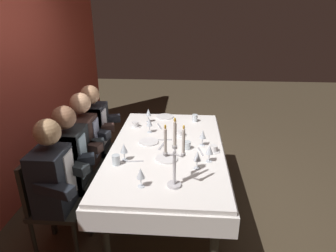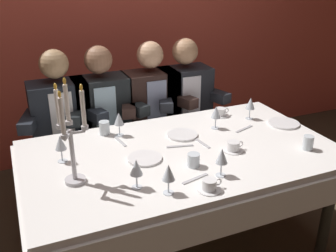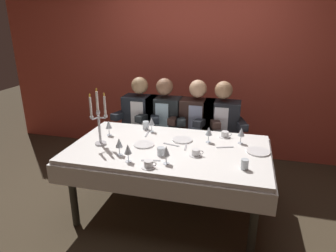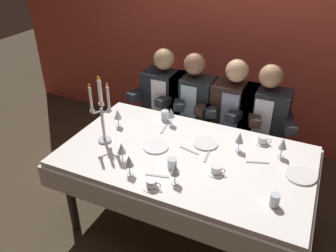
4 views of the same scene
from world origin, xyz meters
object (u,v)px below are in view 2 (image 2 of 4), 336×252
at_px(dining_table, 182,167).
at_px(wine_glass_1, 250,104).
at_px(wine_glass_4, 222,156).
at_px(seated_diner_3, 184,98).
at_px(dinner_plate_0, 145,158).
at_px(coffee_cup_0, 210,185).
at_px(wine_glass_2, 60,144).
at_px(water_tumbler_1, 194,160).
at_px(seated_diner_1, 102,110).
at_px(seated_diner_0, 60,116).
at_px(coffee_cup_2, 233,147).
at_px(wine_glass_3, 136,168).
at_px(wine_glass_5, 168,173).
at_px(coffee_cup_1, 221,112).
at_px(seated_diner_2, 151,103).
at_px(candelabra, 71,139).
at_px(dinner_plate_1, 182,135).
at_px(water_tumbler_2, 104,128).
at_px(dinner_plate_2, 284,123).
at_px(wine_glass_6, 119,119).
at_px(water_tumbler_0, 308,143).

xyz_separation_m(dining_table, wine_glass_1, (0.67, 0.27, 0.24)).
bearing_deg(wine_glass_4, seated_diner_3, 73.60).
xyz_separation_m(dinner_plate_0, coffee_cup_0, (0.19, -0.44, 0.02)).
relative_size(dinner_plate_0, wine_glass_2, 1.24).
xyz_separation_m(water_tumbler_1, seated_diner_3, (0.45, 1.09, -0.04)).
bearing_deg(seated_diner_1, seated_diner_0, 180.00).
distance_m(wine_glass_2, wine_glass_4, 0.91).
relative_size(wine_glass_2, seated_diner_1, 0.13).
bearing_deg(coffee_cup_2, wine_glass_3, -166.52).
bearing_deg(wine_glass_5, coffee_cup_1, 46.26).
bearing_deg(seated_diner_2, dinner_plate_0, -112.80).
relative_size(coffee_cup_1, seated_diner_0, 0.11).
relative_size(candelabra, dinner_plate_1, 2.80).
relative_size(water_tumbler_2, seated_diner_3, 0.07).
xyz_separation_m(water_tumbler_1, seated_diner_2, (0.15, 1.09, -0.04)).
relative_size(dinner_plate_2, seated_diner_3, 0.18).
xyz_separation_m(dining_table, wine_glass_4, (0.07, -0.35, 0.24)).
distance_m(wine_glass_5, wine_glass_6, 0.76).
height_order(dinner_plate_1, water_tumbler_0, water_tumbler_0).
distance_m(wine_glass_3, seated_diner_2, 1.29).
height_order(wine_glass_3, coffee_cup_1, wine_glass_3).
xyz_separation_m(water_tumbler_1, coffee_cup_0, (-0.04, -0.25, -0.01)).
relative_size(wine_glass_5, water_tumbler_2, 1.78).
xyz_separation_m(dinner_plate_0, dinner_plate_2, (1.09, 0.11, 0.00)).
distance_m(coffee_cup_0, seated_diner_0, 1.44).
distance_m(wine_glass_5, seated_diner_3, 1.46).
relative_size(dinner_plate_0, seated_diner_2, 0.16).
relative_size(coffee_cup_0, coffee_cup_1, 1.00).
bearing_deg(seated_diner_0, water_tumbler_2, -64.29).
bearing_deg(dining_table, coffee_cup_1, 38.61).
distance_m(candelabra, dinner_plate_1, 0.86).
height_order(candelabra, dinner_plate_2, candelabra).
xyz_separation_m(wine_glass_2, seated_diner_2, (0.83, 0.74, -0.12)).
bearing_deg(wine_glass_3, water_tumbler_1, 13.43).
xyz_separation_m(dinner_plate_1, water_tumbler_1, (-0.12, -0.40, 0.03)).
height_order(wine_glass_5, seated_diner_2, seated_diner_2).
distance_m(wine_glass_4, water_tumbler_1, 0.19).
xyz_separation_m(wine_glass_6, water_tumbler_2, (-0.09, 0.06, -0.07)).
distance_m(water_tumbler_1, seated_diner_0, 1.23).
relative_size(water_tumbler_0, water_tumbler_1, 1.16).
bearing_deg(dinner_plate_1, wine_glass_2, -176.56).
height_order(wine_glass_3, wine_glass_4, same).
bearing_deg(seated_diner_3, candelabra, -137.97).
bearing_deg(candelabra, water_tumbler_1, -8.17).
bearing_deg(dinner_plate_2, wine_glass_3, -162.96).
distance_m(dining_table, seated_diner_0, 1.08).
height_order(dining_table, seated_diner_1, seated_diner_1).
relative_size(dinner_plate_1, coffee_cup_1, 1.54).
relative_size(dinner_plate_0, wine_glass_4, 1.24).
xyz_separation_m(water_tumbler_0, seated_diner_2, (-0.59, 1.17, -0.05)).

